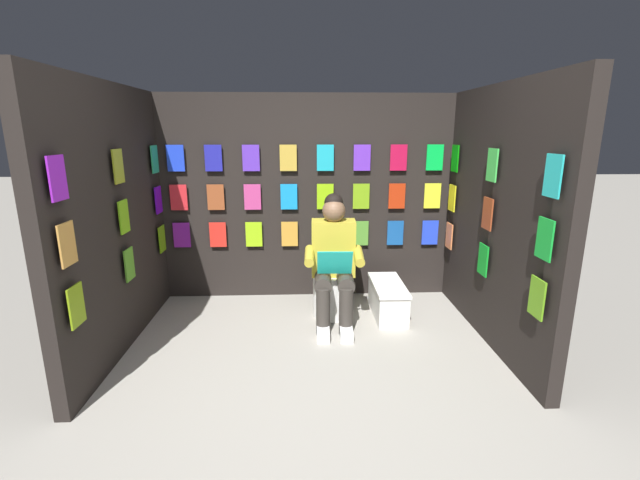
{
  "coord_description": "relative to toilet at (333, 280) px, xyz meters",
  "views": [
    {
      "loc": [
        0.06,
        2.36,
        1.74
      ],
      "look_at": [
        -0.09,
        -1.14,
        0.85
      ],
      "focal_mm": 24.21,
      "sensor_mm": 36.0,
      "label": 1
    }
  ],
  "objects": [
    {
      "name": "toilet",
      "position": [
        0.0,
        0.0,
        0.0
      ],
      "size": [
        0.41,
        0.56,
        0.77
      ],
      "rotation": [
        0.0,
        0.0,
        -0.04
      ],
      "color": "white",
      "rests_on": "ground"
    },
    {
      "name": "ground_plane",
      "position": [
        0.24,
        1.61,
        -0.33
      ],
      "size": [
        30.0,
        30.0,
        0.0
      ],
      "primitive_type": "plane",
      "color": "#9E998E"
    },
    {
      "name": "person_reading",
      "position": [
        0.01,
        0.23,
        0.27
      ],
      "size": [
        0.54,
        0.69,
        1.19
      ],
      "rotation": [
        0.0,
        0.0,
        -0.04
      ],
      "color": "gold",
      "rests_on": "ground"
    },
    {
      "name": "display_wall_right",
      "position": [
        1.78,
        0.57,
        0.73
      ],
      "size": [
        0.14,
        2.08,
        2.1
      ],
      "color": "black",
      "rests_on": "ground"
    },
    {
      "name": "comic_longbox_near",
      "position": [
        -0.53,
        0.1,
        -0.17
      ],
      "size": [
        0.3,
        0.7,
        0.32
      ],
      "rotation": [
        0.0,
        0.0,
        -0.01
      ],
      "color": "white",
      "rests_on": "ground"
    },
    {
      "name": "display_wall_back",
      "position": [
        0.24,
        -0.52,
        0.73
      ],
      "size": [
        3.08,
        0.14,
        2.1
      ],
      "color": "black",
      "rests_on": "ground"
    },
    {
      "name": "display_wall_left",
      "position": [
        -1.31,
        0.57,
        0.73
      ],
      "size": [
        0.14,
        2.08,
        2.1
      ],
      "color": "black",
      "rests_on": "ground"
    }
  ]
}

